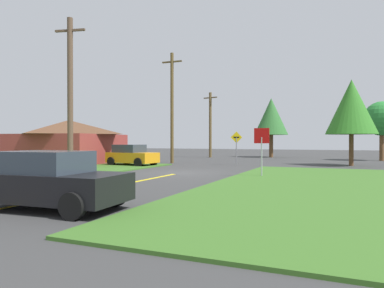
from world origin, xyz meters
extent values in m
plane|color=#383838|center=(0.00, 0.00, 0.00)|extent=(120.00, 120.00, 0.00)
cube|color=#396624|center=(9.58, -4.00, 0.04)|extent=(12.00, 20.00, 0.08)
cube|color=#396624|center=(-9.58, -4.00, 0.04)|extent=(12.00, 20.00, 0.08)
cube|color=yellow|center=(0.00, -8.00, 0.01)|extent=(0.20, 14.00, 0.01)
cylinder|color=#9EA0A8|center=(4.95, -0.70, 1.05)|extent=(0.07, 0.07, 2.10)
cube|color=red|center=(4.95, -0.70, 2.18)|extent=(0.80, 0.05, 0.80)
cube|color=black|center=(1.44, -11.62, 0.64)|extent=(4.18, 2.17, 0.76)
cube|color=#2D3842|center=(1.14, -11.64, 1.32)|extent=(2.34, 1.83, 0.60)
cylinder|color=black|center=(2.76, -10.60, 0.34)|extent=(0.69, 0.26, 0.68)
cylinder|color=black|center=(2.87, -12.48, 0.34)|extent=(0.69, 0.26, 0.68)
cylinder|color=black|center=(0.00, -10.76, 0.34)|extent=(0.69, 0.26, 0.68)
cube|color=orange|center=(-5.88, 3.86, 0.64)|extent=(4.00, 2.33, 0.76)
cube|color=#2D3842|center=(-6.20, 3.90, 1.32)|extent=(2.27, 1.90, 0.60)
cylinder|color=black|center=(-4.49, 4.62, 0.34)|extent=(0.70, 0.30, 0.68)
cylinder|color=black|center=(-4.71, 2.79, 0.34)|extent=(0.70, 0.30, 0.68)
cylinder|color=black|center=(-7.05, 4.93, 0.34)|extent=(0.70, 0.30, 0.68)
cylinder|color=black|center=(-7.27, 3.10, 0.34)|extent=(0.70, 0.30, 0.68)
cylinder|color=brown|center=(-5.34, -3.44, 4.42)|extent=(0.31, 0.31, 8.85)
cube|color=brown|center=(-5.34, -3.44, 8.14)|extent=(1.78, 0.52, 0.12)
cylinder|color=brown|center=(-4.47, 7.82, 4.68)|extent=(0.28, 0.28, 9.36)
cube|color=brown|center=(-4.47, 7.82, 8.62)|extent=(1.80, 0.19, 0.12)
cylinder|color=brown|center=(-5.10, 19.07, 3.73)|extent=(0.31, 0.31, 7.46)
cube|color=brown|center=(-5.10, 19.07, 6.87)|extent=(1.78, 0.55, 0.12)
cylinder|color=slate|center=(1.22, 7.69, 1.09)|extent=(0.08, 0.08, 2.18)
cube|color=yellow|center=(1.22, 7.69, 2.18)|extent=(0.90, 0.17, 0.91)
cube|color=black|center=(1.22, 7.69, 2.18)|extent=(0.45, 0.11, 0.10)
cylinder|color=brown|center=(1.31, 21.99, 1.31)|extent=(0.46, 0.46, 2.61)
cone|color=#2D682C|center=(1.31, 21.99, 4.73)|extent=(3.84, 3.84, 4.23)
cylinder|color=brown|center=(9.49, 10.35, 1.21)|extent=(0.33, 0.33, 2.42)
cone|color=#2E7322|center=(9.49, 10.35, 4.50)|extent=(3.79, 3.79, 4.17)
cylinder|color=brown|center=(12.35, 18.99, 1.36)|extent=(0.41, 0.41, 2.73)
sphere|color=#277B30|center=(12.35, 18.99, 4.04)|extent=(3.29, 3.29, 3.29)
cube|color=maroon|center=(-12.37, 4.17, 1.23)|extent=(7.90, 7.90, 2.45)
pyramid|color=brown|center=(-12.37, 4.17, 3.05)|extent=(7.90, 7.90, 1.20)
camera|label=1|loc=(8.79, -19.12, 1.91)|focal=33.04mm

